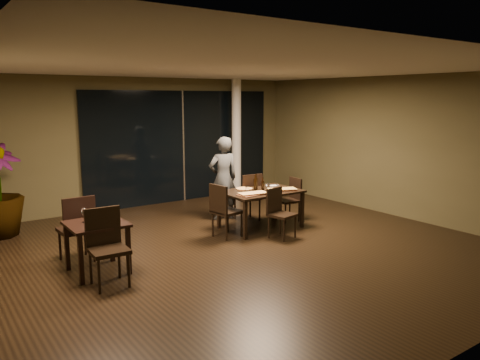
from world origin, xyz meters
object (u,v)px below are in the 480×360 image
at_px(chair_main_near, 279,210).
at_px(chair_main_left, 223,208).
at_px(chair_main_far, 249,195).
at_px(bottle_c, 256,182).
at_px(chair_side_far, 77,226).
at_px(bottle_a, 255,183).
at_px(diner, 223,178).
at_px(bottle_b, 263,184).
at_px(side_table, 96,231).
at_px(chair_main_right, 291,197).
at_px(main_table, 261,194).
at_px(chair_side_near, 106,242).

bearing_deg(chair_main_near, chair_main_left, 134.80).
height_order(chair_main_far, bottle_c, bottle_c).
distance_m(chair_side_far, bottle_a, 3.44).
relative_size(chair_main_far, chair_side_far, 0.94).
distance_m(chair_main_far, chair_main_left, 1.28).
height_order(chair_main_far, chair_main_near, chair_main_far).
bearing_deg(diner, bottle_b, 113.15).
distance_m(side_table, diner, 3.53).
bearing_deg(bottle_a, diner, 98.15).
distance_m(chair_main_left, chair_main_right, 1.85).
relative_size(chair_side_far, bottle_c, 3.41).
bearing_deg(bottle_c, chair_main_far, 70.62).
distance_m(main_table, bottle_a, 0.25).
bearing_deg(bottle_b, chair_side_far, 178.71).
xyz_separation_m(chair_main_far, diner, (-0.35, 0.45, 0.31)).
xyz_separation_m(chair_main_right, chair_side_far, (-4.39, -0.04, 0.09)).
relative_size(side_table, chair_side_near, 0.76).
bearing_deg(chair_side_far, side_table, 98.62).
bearing_deg(chair_main_left, chair_side_far, 76.93).
height_order(chair_main_near, chair_side_near, chair_side_near).
height_order(diner, bottle_c, diner).
height_order(main_table, bottle_b, bottle_b).
height_order(chair_main_right, chair_side_near, chair_side_near).
distance_m(chair_main_right, chair_side_far, 4.39).
relative_size(chair_main_right, bottle_c, 2.87).
relative_size(chair_side_near, bottle_b, 4.05).
relative_size(chair_main_far, chair_main_right, 1.12).
bearing_deg(chair_main_left, bottle_b, -91.90).
xyz_separation_m(chair_main_near, chair_side_far, (-3.40, 0.75, 0.08)).
xyz_separation_m(chair_side_far, diner, (3.29, 0.93, 0.28)).
bearing_deg(side_table, chair_side_near, -93.57).
xyz_separation_m(main_table, bottle_a, (-0.08, 0.08, 0.23)).
bearing_deg(chair_side_near, chair_main_left, 21.99).
distance_m(side_table, chair_main_far, 3.69).
height_order(chair_main_right, bottle_a, bottle_a).
xyz_separation_m(main_table, chair_main_near, (-0.10, -0.67, -0.17)).
height_order(side_table, bottle_a, bottle_a).
bearing_deg(chair_main_right, chair_main_near, -44.76).
bearing_deg(main_table, diner, 102.02).
xyz_separation_m(side_table, chair_side_near, (-0.03, -0.50, -0.03)).
bearing_deg(side_table, chair_main_near, -2.98).
bearing_deg(diner, bottle_c, 112.16).
bearing_deg(diner, main_table, 110.67).
relative_size(chair_main_left, chair_side_far, 0.94).
xyz_separation_m(chair_main_right, bottle_c, (-0.89, 0.03, 0.41)).
bearing_deg(chair_main_left, chair_main_right, -91.39).
height_order(side_table, bottle_c, bottle_c).
distance_m(chair_main_right, diner, 1.47).
distance_m(bottle_a, bottle_c, 0.10).
xyz_separation_m(chair_main_near, chair_main_right, (0.99, 0.79, -0.01)).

